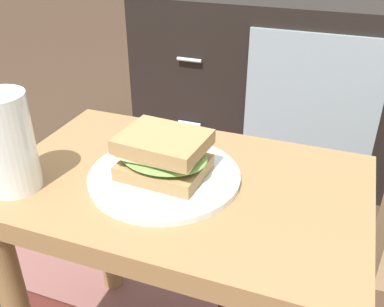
{
  "coord_description": "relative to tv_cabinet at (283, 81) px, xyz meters",
  "views": [
    {
      "loc": [
        0.21,
        -0.52,
        0.83
      ],
      "look_at": [
        0.02,
        0.0,
        0.51
      ],
      "focal_mm": 40.64,
      "sensor_mm": 36.0,
      "label": 1
    }
  ],
  "objects": [
    {
      "name": "plate",
      "position": [
        -0.03,
        -0.95,
        0.17
      ],
      "size": [
        0.23,
        0.23,
        0.01
      ],
      "primitive_type": "cylinder",
      "color": "silver",
      "rests_on": "side_table"
    },
    {
      "name": "beer_glass",
      "position": [
        -0.23,
        -1.05,
        0.24
      ],
      "size": [
        0.08,
        0.08,
        0.15
      ],
      "color": "silver",
      "rests_on": "side_table"
    },
    {
      "name": "tv_cabinet",
      "position": [
        0.0,
        0.0,
        0.0
      ],
      "size": [
        0.96,
        0.46,
        0.58
      ],
      "color": "black",
      "rests_on": "ground"
    },
    {
      "name": "side_table",
      "position": [
        -0.01,
        -0.95,
        0.08
      ],
      "size": [
        0.56,
        0.36,
        0.46
      ],
      "color": "olive",
      "rests_on": "ground"
    },
    {
      "name": "sandwich_front",
      "position": [
        -0.03,
        -0.95,
        0.21
      ],
      "size": [
        0.14,
        0.11,
        0.07
      ],
      "color": "#9E7A4C",
      "rests_on": "plate"
    },
    {
      "name": "area_rug",
      "position": [
        -0.43,
        -0.65,
        -0.29
      ],
      "size": [
        1.09,
        0.62,
        0.01
      ],
      "color": "#4C1E19",
      "rests_on": "ground"
    }
  ]
}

